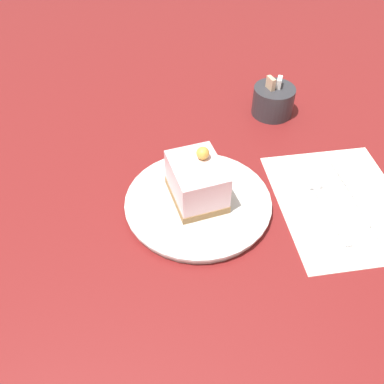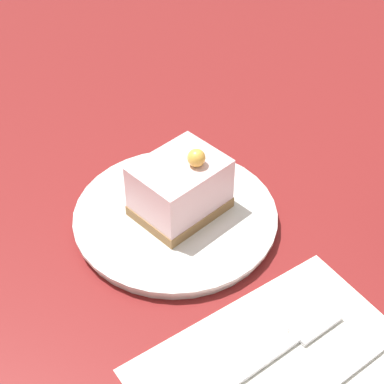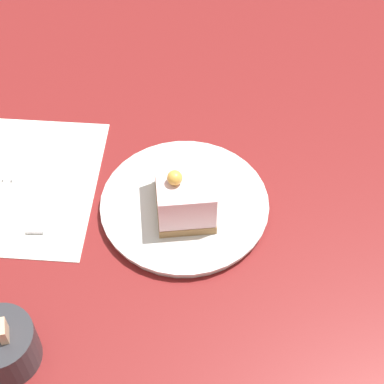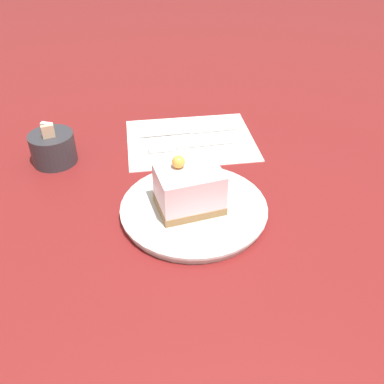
{
  "view_description": "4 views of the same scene",
  "coord_description": "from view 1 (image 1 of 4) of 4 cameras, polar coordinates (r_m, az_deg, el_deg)",
  "views": [
    {
      "loc": [
        -0.05,
        -0.47,
        0.47
      ],
      "look_at": [
        0.01,
        -0.06,
        0.05
      ],
      "focal_mm": 40.0,
      "sensor_mm": 36.0,
      "label": 1
    },
    {
      "loc": [
        0.44,
        -0.29,
        0.48
      ],
      "look_at": [
        0.03,
        -0.03,
        0.05
      ],
      "focal_mm": 60.0,
      "sensor_mm": 36.0,
      "label": 2
    },
    {
      "loc": [
        -0.04,
        0.46,
        0.66
      ],
      "look_at": [
        0.01,
        -0.03,
        0.05
      ],
      "focal_mm": 60.0,
      "sensor_mm": 36.0,
      "label": 3
    },
    {
      "loc": [
        -0.46,
        0.03,
        0.4
      ],
      "look_at": [
        0.02,
        -0.04,
        0.04
      ],
      "focal_mm": 40.0,
      "sensor_mm": 36.0,
      "label": 4
    }
  ],
  "objects": [
    {
      "name": "ground_plane",
      "position": [
        0.66,
        -1.47,
        0.33
      ],
      "size": [
        4.0,
        4.0,
        0.0
      ],
      "primitive_type": "plane",
      "color": "maroon"
    },
    {
      "name": "plate",
      "position": [
        0.63,
        0.81,
        -1.48
      ],
      "size": [
        0.22,
        0.22,
        0.01
      ],
      "color": "silver",
      "rests_on": "ground_plane"
    },
    {
      "name": "cake_slice",
      "position": [
        0.61,
        0.65,
        1.43
      ],
      "size": [
        0.09,
        0.1,
        0.08
      ],
      "rotation": [
        0.0,
        0.0,
        0.19
      ],
      "color": "#9E7547",
      "rests_on": "plate"
    },
    {
      "name": "napkin",
      "position": [
        0.68,
        19.23,
        -1.37
      ],
      "size": [
        0.19,
        0.24,
        0.0
      ],
      "rotation": [
        0.0,
        0.0,
        0.02
      ],
      "color": "white",
      "rests_on": "ground_plane"
    },
    {
      "name": "fork",
      "position": [
        0.67,
        16.79,
        -0.52
      ],
      "size": [
        0.03,
        0.16,
        0.0
      ],
      "rotation": [
        0.0,
        0.0,
        0.07
      ],
      "color": "silver",
      "rests_on": "napkin"
    },
    {
      "name": "knife",
      "position": [
        0.68,
        21.9,
        -1.97
      ],
      "size": [
        0.02,
        0.19,
        0.0
      ],
      "rotation": [
        0.0,
        0.0,
        0.07
      ],
      "color": "silver",
      "rests_on": "napkin"
    },
    {
      "name": "sugar_bowl",
      "position": [
        0.82,
        10.76,
        11.9
      ],
      "size": [
        0.08,
        0.08,
        0.08
      ],
      "color": "#333338",
      "rests_on": "ground_plane"
    }
  ]
}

